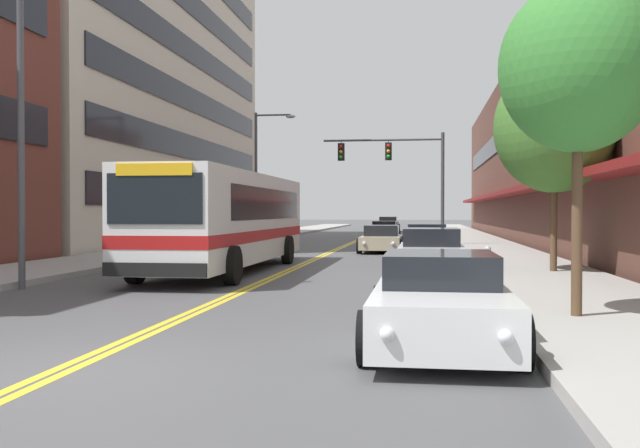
% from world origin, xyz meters
% --- Properties ---
extents(ground_plane, '(240.00, 240.00, 0.00)m').
position_xyz_m(ground_plane, '(0.00, 37.00, 0.00)').
color(ground_plane, '#4C4C4F').
extents(sidewalk_left, '(3.70, 106.00, 0.17)m').
position_xyz_m(sidewalk_left, '(-7.35, 37.00, 0.08)').
color(sidewalk_left, '#9E9B96').
rests_on(sidewalk_left, ground_plane).
extents(sidewalk_right, '(3.70, 106.00, 0.17)m').
position_xyz_m(sidewalk_right, '(7.35, 37.00, 0.08)').
color(sidewalk_right, '#9E9B96').
rests_on(sidewalk_right, ground_plane).
extents(centre_line, '(0.34, 106.00, 0.01)m').
position_xyz_m(centre_line, '(0.00, 37.00, 0.00)').
color(centre_line, yellow).
rests_on(centre_line, ground_plane).
extents(office_tower_left, '(12.08, 31.08, 25.56)m').
position_xyz_m(office_tower_left, '(-15.44, 33.93, 12.78)').
color(office_tower_left, beige).
rests_on(office_tower_left, ground_plane).
extents(storefront_row_right, '(9.10, 68.00, 10.97)m').
position_xyz_m(storefront_row_right, '(13.44, 37.00, 5.48)').
color(storefront_row_right, brown).
rests_on(storefront_row_right, ground_plane).
extents(city_bus, '(2.87, 12.21, 3.00)m').
position_xyz_m(city_bus, '(-1.87, 13.94, 1.70)').
color(city_bus, silver).
rests_on(city_bus, ground_plane).
extents(car_dark_grey_parked_left_mid, '(2.19, 4.93, 1.28)m').
position_xyz_m(car_dark_grey_parked_left_mid, '(-4.30, 28.06, 0.61)').
color(car_dark_grey_parked_left_mid, '#38383D').
rests_on(car_dark_grey_parked_left_mid, ground_plane).
extents(car_white_parked_right_foreground, '(2.02, 4.77, 1.28)m').
position_xyz_m(car_white_parked_right_foreground, '(4.40, 2.27, 0.60)').
color(car_white_parked_right_foreground, white).
rests_on(car_white_parked_right_foreground, ground_plane).
extents(car_slate_blue_parked_right_mid, '(2.14, 4.69, 1.32)m').
position_xyz_m(car_slate_blue_parked_right_mid, '(4.35, 23.61, 0.61)').
color(car_slate_blue_parked_right_mid, '#475675').
rests_on(car_slate_blue_parked_right_mid, ground_plane).
extents(car_silver_parked_right_far, '(2.09, 4.88, 1.38)m').
position_xyz_m(car_silver_parked_right_far, '(4.41, 12.97, 0.64)').
color(car_silver_parked_right_far, '#B7B7BC').
rests_on(car_silver_parked_right_far, ground_plane).
extents(car_red_moving_lead, '(2.00, 4.36, 1.25)m').
position_xyz_m(car_red_moving_lead, '(1.72, 38.77, 0.59)').
color(car_red_moving_lead, maroon).
rests_on(car_red_moving_lead, ground_plane).
extents(car_black_moving_second, '(2.10, 4.87, 1.39)m').
position_xyz_m(car_black_moving_second, '(1.00, 59.26, 0.65)').
color(car_black_moving_second, black).
rests_on(car_black_moving_second, ground_plane).
extents(car_beige_moving_third, '(2.03, 4.59, 1.23)m').
position_xyz_m(car_beige_moving_third, '(2.31, 25.02, 0.58)').
color(car_beige_moving_third, '#BCAD89').
rests_on(car_beige_moving_third, ground_plane).
extents(traffic_signal_mast, '(6.33, 0.38, 5.97)m').
position_xyz_m(traffic_signal_mast, '(2.98, 29.79, 4.27)').
color(traffic_signal_mast, '#47474C').
rests_on(traffic_signal_mast, ground_plane).
extents(street_lamp_left_near, '(2.39, 0.28, 8.12)m').
position_xyz_m(street_lamp_left_near, '(-4.98, 8.06, 4.83)').
color(street_lamp_left_near, '#47474C').
rests_on(street_lamp_left_near, ground_plane).
extents(street_lamp_left_far, '(2.39, 0.28, 7.53)m').
position_xyz_m(street_lamp_left_far, '(-4.96, 32.24, 4.52)').
color(street_lamp_left_far, '#47474C').
rests_on(street_lamp_left_far, ground_plane).
extents(street_tree_right_near, '(2.52, 2.52, 5.41)m').
position_xyz_m(street_tree_right_near, '(6.63, 4.27, 4.18)').
color(street_tree_right_near, brown).
rests_on(street_tree_right_near, sidewalk_right).
extents(street_tree_right_mid, '(3.38, 3.38, 5.94)m').
position_xyz_m(street_tree_right_mid, '(7.85, 13.26, 4.24)').
color(street_tree_right_mid, brown).
rests_on(street_tree_right_mid, sidewalk_right).
extents(fire_hydrant, '(0.29, 0.21, 0.74)m').
position_xyz_m(fire_hydrant, '(5.95, 12.47, 0.53)').
color(fire_hydrant, '#B7B7BC').
rests_on(fire_hydrant, sidewalk_right).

